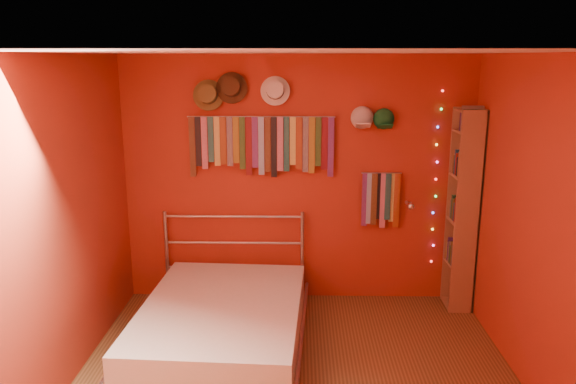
# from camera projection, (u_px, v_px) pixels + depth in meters

# --- Properties ---
(back_wall) EXTENTS (3.50, 0.02, 2.50)m
(back_wall) POSITION_uv_depth(u_px,v_px,m) (298.00, 181.00, 5.67)
(back_wall) COLOR maroon
(back_wall) RESTS_ON ground
(right_wall) EXTENTS (0.02, 3.50, 2.50)m
(right_wall) POSITION_uv_depth(u_px,v_px,m) (546.00, 235.00, 3.93)
(right_wall) COLOR maroon
(right_wall) RESTS_ON ground
(left_wall) EXTENTS (0.02, 3.50, 2.50)m
(left_wall) POSITION_uv_depth(u_px,v_px,m) (52.00, 232.00, 4.00)
(left_wall) COLOR maroon
(left_wall) RESTS_ON ground
(ceiling) EXTENTS (3.50, 3.50, 0.02)m
(ceiling) POSITION_uv_depth(u_px,v_px,m) (298.00, 52.00, 3.67)
(ceiling) COLOR white
(ceiling) RESTS_ON back_wall
(tie_rack) EXTENTS (1.45, 0.03, 0.61)m
(tie_rack) POSITION_uv_depth(u_px,v_px,m) (262.00, 143.00, 5.52)
(tie_rack) COLOR #A7A7AB
(tie_rack) RESTS_ON back_wall
(small_tie_rack) EXTENTS (0.40, 0.03, 0.57)m
(small_tie_rack) POSITION_uv_depth(u_px,v_px,m) (381.00, 198.00, 5.63)
(small_tie_rack) COLOR #A7A7AB
(small_tie_rack) RESTS_ON back_wall
(fedora_olive) EXTENTS (0.30, 0.16, 0.30)m
(fedora_olive) POSITION_uv_depth(u_px,v_px,m) (208.00, 95.00, 5.39)
(fedora_olive) COLOR brown
(fedora_olive) RESTS_ON back_wall
(fedora_brown) EXTENTS (0.30, 0.16, 0.30)m
(fedora_brown) POSITION_uv_depth(u_px,v_px,m) (231.00, 87.00, 5.37)
(fedora_brown) COLOR #422A17
(fedora_brown) RESTS_ON back_wall
(fedora_white) EXTENTS (0.28, 0.15, 0.28)m
(fedora_white) POSITION_uv_depth(u_px,v_px,m) (275.00, 90.00, 5.37)
(fedora_white) COLOR white
(fedora_white) RESTS_ON back_wall
(cap_white) EXTENTS (0.20, 0.25, 0.20)m
(cap_white) POSITION_uv_depth(u_px,v_px,m) (362.00, 118.00, 5.45)
(cap_white) COLOR beige
(cap_white) RESTS_ON back_wall
(cap_green) EXTENTS (0.19, 0.24, 0.19)m
(cap_green) POSITION_uv_depth(u_px,v_px,m) (384.00, 119.00, 5.45)
(cap_green) COLOR #16672B
(cap_green) RESTS_ON back_wall
(fairy_lights) EXTENTS (0.05, 0.02, 1.77)m
(fairy_lights) POSITION_uv_depth(u_px,v_px,m) (436.00, 179.00, 5.60)
(fairy_lights) COLOR #FF3333
(fairy_lights) RESTS_ON back_wall
(reading_lamp) EXTENTS (0.06, 0.26, 0.08)m
(reading_lamp) POSITION_uv_depth(u_px,v_px,m) (410.00, 206.00, 5.49)
(reading_lamp) COLOR #A7A7AB
(reading_lamp) RESTS_ON back_wall
(bookshelf) EXTENTS (0.25, 0.34, 2.00)m
(bookshelf) POSITION_uv_depth(u_px,v_px,m) (467.00, 209.00, 5.48)
(bookshelf) COLOR #976744
(bookshelf) RESTS_ON ground
(bed) EXTENTS (1.53, 2.00, 0.95)m
(bed) POSITION_uv_depth(u_px,v_px,m) (222.00, 323.00, 4.86)
(bed) COLOR #A7A7AB
(bed) RESTS_ON ground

